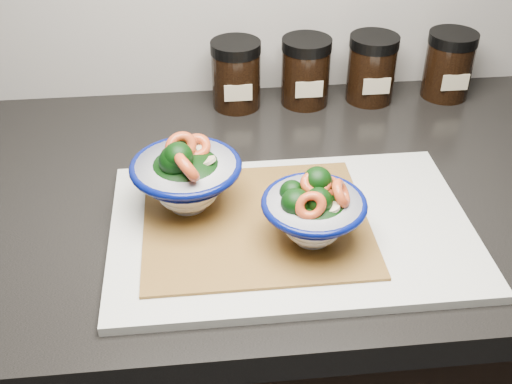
{
  "coord_description": "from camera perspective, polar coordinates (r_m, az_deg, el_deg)",
  "views": [
    {
      "loc": [
        -0.18,
        0.73,
        1.41
      ],
      "look_at": [
        -0.12,
        1.35,
        0.96
      ],
      "focal_mm": 45.0,
      "sensor_mm": 36.0,
      "label": 1
    }
  ],
  "objects": [
    {
      "name": "bowl_left",
      "position": [
        0.81,
        -6.24,
        1.42
      ],
      "size": [
        0.14,
        0.14,
        0.11
      ],
      "rotation": [
        0.0,
        0.0,
        -0.3
      ],
      "color": "white",
      "rests_on": "bamboo_mat"
    },
    {
      "name": "cutting_board",
      "position": [
        0.81,
        3.14,
        -3.26
      ],
      "size": [
        0.45,
        0.3,
        0.01
      ],
      "primitive_type": "cube",
      "color": "beige",
      "rests_on": "countertop"
    },
    {
      "name": "bowl_right",
      "position": [
        0.75,
        5.13,
        -1.73
      ],
      "size": [
        0.12,
        0.12,
        0.09
      ],
      "rotation": [
        0.0,
        0.0,
        -0.32
      ],
      "color": "white",
      "rests_on": "bamboo_mat"
    },
    {
      "name": "countertop",
      "position": [
        0.92,
        6.69,
        -0.09
      ],
      "size": [
        3.5,
        0.6,
        0.04
      ],
      "primitive_type": "cube",
      "color": "black",
      "rests_on": "cabinet"
    },
    {
      "name": "bamboo_mat",
      "position": [
        0.8,
        -0.0,
        -2.66
      ],
      "size": [
        0.28,
        0.24,
        0.0
      ],
      "primitive_type": "cube",
      "color": "olive",
      "rests_on": "cutting_board"
    },
    {
      "name": "spice_jar_c",
      "position": [
        1.11,
        10.24,
        10.77
      ],
      "size": [
        0.08,
        0.08,
        0.11
      ],
      "color": "black",
      "rests_on": "countertop"
    },
    {
      "name": "spice_jar_a",
      "position": [
        1.07,
        -1.78,
        10.4
      ],
      "size": [
        0.08,
        0.08,
        0.11
      ],
      "color": "black",
      "rests_on": "countertop"
    },
    {
      "name": "spice_jar_b",
      "position": [
        1.08,
        4.43,
        10.65
      ],
      "size": [
        0.08,
        0.08,
        0.11
      ],
      "color": "black",
      "rests_on": "countertop"
    },
    {
      "name": "spice_jar_d",
      "position": [
        1.15,
        16.76,
        10.78
      ],
      "size": [
        0.08,
        0.08,
        0.11
      ],
      "color": "black",
      "rests_on": "countertop"
    }
  ]
}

